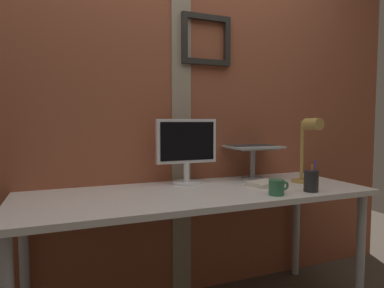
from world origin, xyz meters
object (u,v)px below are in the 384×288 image
(laptop, at_px, (247,137))
(desk_lamp, at_px, (308,143))
(coffee_mug, at_px, (277,187))
(pen_cup, at_px, (311,181))
(monitor, at_px, (187,146))

(laptop, relative_size, desk_lamp, 0.86)
(laptop, xyz_separation_m, coffee_mug, (-0.14, -0.53, -0.23))
(desk_lamp, height_order, coffee_mug, desk_lamp)
(laptop, distance_m, desk_lamp, 0.41)
(pen_cup, bearing_deg, laptop, 98.57)
(monitor, relative_size, coffee_mug, 3.41)
(monitor, distance_m, desk_lamp, 0.73)
(monitor, bearing_deg, pen_cup, -39.88)
(monitor, height_order, laptop, laptop)
(coffee_mug, bearing_deg, laptop, 75.11)
(laptop, bearing_deg, coffee_mug, -104.89)
(monitor, relative_size, pen_cup, 2.28)
(laptop, relative_size, pen_cup, 1.99)
(monitor, xyz_separation_m, pen_cup, (0.55, -0.46, -0.17))
(desk_lamp, xyz_separation_m, coffee_mug, (-0.36, -0.19, -0.21))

